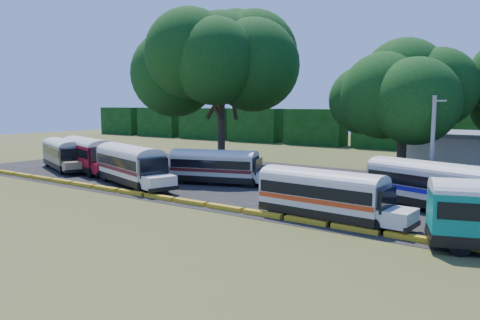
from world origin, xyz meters
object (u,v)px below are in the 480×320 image
Objects in this scene: bus_red at (88,153)px; tree_west at (221,58)px; bus_cream_west at (131,163)px; bus_white_red at (325,192)px; bus_beige at (63,152)px.

tree_west reaches higher than bus_red.
bus_red is 1.01× the size of bus_cream_west.
tree_west is (-0.50, 13.25, 9.75)m from bus_cream_west.
bus_cream_west is 1.14× the size of bus_white_red.
tree_west is (12.71, 10.82, 9.86)m from bus_beige.
bus_white_red is at bearing 14.34° from bus_beige.
bus_beige is 19.38m from tree_west.
tree_west is (9.11, 10.43, 9.70)m from bus_red.
bus_red reaches higher than bus_beige.
bus_red is 0.65× the size of tree_west.
bus_beige is 13.43m from bus_cream_west.
bus_white_red is (31.76, -3.91, -0.11)m from bus_beige.
bus_beige is at bearing -139.59° from tree_west.
bus_cream_west is at bearing -87.84° from tree_west.
tree_west reaches higher than bus_cream_west.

